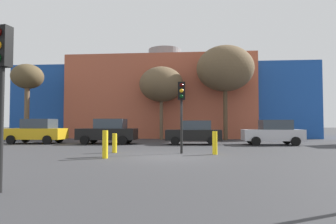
# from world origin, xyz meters

# --- Properties ---
(ground_plane) EXTENTS (200.00, 200.00, 0.00)m
(ground_plane) POSITION_xyz_m (0.00, 0.00, 0.00)
(ground_plane) COLOR #38383A
(building_backdrop) EXTENTS (31.71, 13.39, 10.52)m
(building_backdrop) POSITION_xyz_m (-2.18, 21.72, 4.17)
(building_backdrop) COLOR #B2563D
(building_backdrop) RESTS_ON ground_plane
(parked_car_0) EXTENTS (4.24, 2.08, 1.84)m
(parked_car_0) POSITION_xyz_m (-10.50, 7.73, 0.91)
(parked_car_0) COLOR gold
(parked_car_0) RESTS_ON ground_plane
(parked_car_1) EXTENTS (4.23, 2.07, 1.83)m
(parked_car_1) POSITION_xyz_m (-5.03, 7.73, 0.91)
(parked_car_1) COLOR black
(parked_car_1) RESTS_ON ground_plane
(parked_car_2) EXTENTS (3.92, 1.93, 1.70)m
(parked_car_2) POSITION_xyz_m (1.27, 7.73, 0.85)
(parked_car_2) COLOR black
(parked_car_2) RESTS_ON ground_plane
(parked_car_3) EXTENTS (4.03, 1.98, 1.74)m
(parked_car_3) POSITION_xyz_m (6.75, 7.73, 0.87)
(parked_car_3) COLOR silver
(parked_car_3) RESTS_ON ground_plane
(traffic_light_near_left) EXTENTS (0.40, 0.39, 3.62)m
(traffic_light_near_left) POSITION_xyz_m (-3.03, -7.04, 2.67)
(traffic_light_near_left) COLOR black
(traffic_light_near_left) RESTS_ON ground_plane
(traffic_light_island) EXTENTS (0.37, 0.37, 3.57)m
(traffic_light_island) POSITION_xyz_m (0.59, 1.40, 2.63)
(traffic_light_island) COLOR black
(traffic_light_island) RESTS_ON ground_plane
(bare_tree_0) EXTENTS (4.12, 4.12, 6.82)m
(bare_tree_0) POSITION_xyz_m (-1.74, 13.69, 5.15)
(bare_tree_0) COLOR brown
(bare_tree_0) RESTS_ON ground_plane
(bare_tree_1) EXTENTS (2.81, 2.81, 6.90)m
(bare_tree_1) POSITION_xyz_m (-13.79, 11.81, 5.60)
(bare_tree_1) COLOR brown
(bare_tree_1) RESTS_ON ground_plane
(bare_tree_2) EXTENTS (5.19, 5.19, 8.59)m
(bare_tree_2) POSITION_xyz_m (4.13, 13.38, 6.48)
(bare_tree_2) COLOR brown
(bare_tree_2) RESTS_ON ground_plane
(bollard_yellow_0) EXTENTS (0.24, 0.24, 1.11)m
(bollard_yellow_0) POSITION_xyz_m (2.20, 1.08, 0.56)
(bollard_yellow_0) COLOR yellow
(bollard_yellow_0) RESTS_ON ground_plane
(bollard_yellow_1) EXTENTS (0.24, 0.24, 0.98)m
(bollard_yellow_1) POSITION_xyz_m (-2.84, 1.50, 0.49)
(bollard_yellow_1) COLOR yellow
(bollard_yellow_1) RESTS_ON ground_plane
(bollard_yellow_2) EXTENTS (0.24, 0.24, 1.19)m
(bollard_yellow_2) POSITION_xyz_m (-2.60, -0.88, 0.60)
(bollard_yellow_2) COLOR yellow
(bollard_yellow_2) RESTS_ON ground_plane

